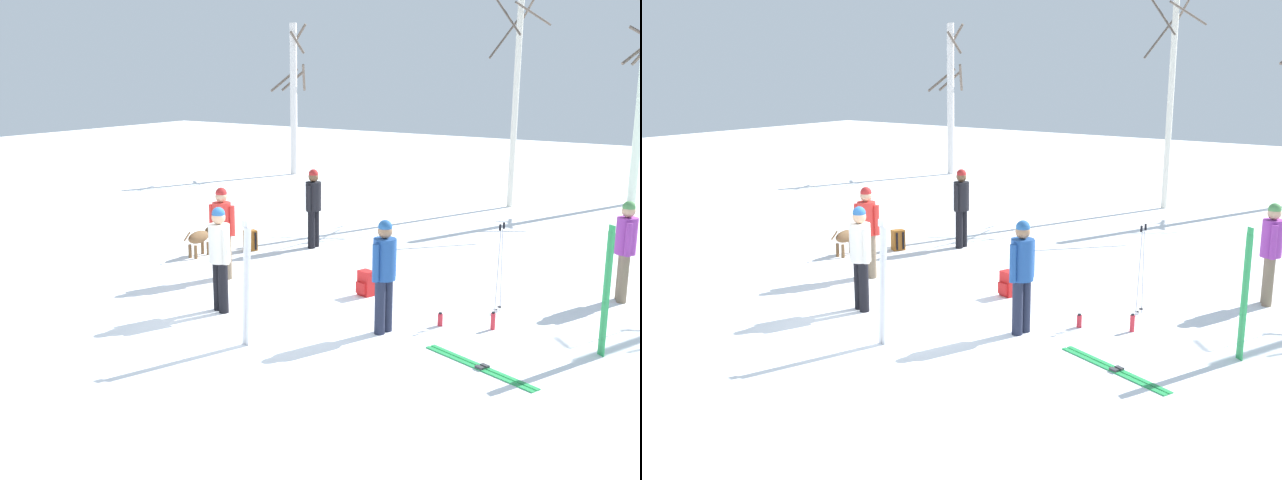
{
  "view_description": "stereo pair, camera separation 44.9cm",
  "coord_description": "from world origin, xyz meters",
  "views": [
    {
      "loc": [
        7.15,
        -8.56,
        3.93
      ],
      "look_at": [
        0.25,
        1.76,
        1.0
      ],
      "focal_mm": 42.34,
      "sensor_mm": 36.0,
      "label": 1
    },
    {
      "loc": [
        7.52,
        -8.3,
        3.93
      ],
      "look_at": [
        0.25,
        1.76,
        1.0
      ],
      "focal_mm": 42.34,
      "sensor_mm": 36.0,
      "label": 2
    }
  ],
  "objects": [
    {
      "name": "ski_poles_0",
      "position": [
        3.1,
        2.64,
        0.78
      ],
      "size": [
        0.07,
        0.27,
        1.47
      ],
      "color": "#B2B2BC",
      "rests_on": "ground_plane"
    },
    {
      "name": "dog",
      "position": [
        -3.38,
        2.7,
        0.39
      ],
      "size": [
        0.24,
        0.9,
        0.57
      ],
      "color": "brown",
      "rests_on": "ground_plane"
    },
    {
      "name": "person_1",
      "position": [
        2.01,
        0.82,
        0.98
      ],
      "size": [
        0.34,
        0.52,
        1.72
      ],
      "color": "#1E2338",
      "rests_on": "ground_plane"
    },
    {
      "name": "ski_pair_planted_2",
      "position": [
        0.68,
        -0.74,
        0.91
      ],
      "size": [
        0.22,
        0.04,
        1.83
      ],
      "color": "white",
      "rests_on": "ground_plane"
    },
    {
      "name": "ski_pair_planted_0",
      "position": [
        4.96,
        1.68,
        0.91
      ],
      "size": [
        0.12,
        0.1,
        1.84
      ],
      "color": "green",
      "rests_on": "ground_plane"
    },
    {
      "name": "birch_tree_1",
      "position": [
        0.05,
        11.59,
        3.76
      ],
      "size": [
        1.56,
        1.55,
        7.13
      ],
      "color": "silver",
      "rests_on": "ground_plane"
    },
    {
      "name": "backpack_1",
      "position": [
        0.87,
        2.26,
        0.21
      ],
      "size": [
        0.31,
        0.33,
        0.44
      ],
      "color": "red",
      "rests_on": "ground_plane"
    },
    {
      "name": "ski_pair_lying_0",
      "position": [
        3.73,
        0.35,
        0.01
      ],
      "size": [
        1.8,
        0.8,
        0.05
      ],
      "color": "green",
      "rests_on": "ground_plane"
    },
    {
      "name": "person_2",
      "position": [
        -1.84,
        4.63,
        0.98
      ],
      "size": [
        0.34,
        0.52,
        1.72
      ],
      "color": "black",
      "rests_on": "ground_plane"
    },
    {
      "name": "person_4",
      "position": [
        -1.88,
        1.7,
        0.98
      ],
      "size": [
        0.51,
        0.34,
        1.72
      ],
      "color": "#72604C",
      "rests_on": "ground_plane"
    },
    {
      "name": "person_3",
      "position": [
        4.61,
        4.38,
        0.98
      ],
      "size": [
        0.34,
        0.49,
        1.72
      ],
      "color": "#72604C",
      "rests_on": "ground_plane"
    },
    {
      "name": "water_bottle_1",
      "position": [
        2.6,
        1.55,
        0.1
      ],
      "size": [
        0.08,
        0.08,
        0.21
      ],
      "color": "red",
      "rests_on": "ground_plane"
    },
    {
      "name": "backpack_0",
      "position": [
        -2.81,
        3.65,
        0.21
      ],
      "size": [
        0.34,
        0.32,
        0.44
      ],
      "color": "#99591E",
      "rests_on": "ground_plane"
    },
    {
      "name": "ground_plane",
      "position": [
        0.0,
        0.0,
        0.0
      ],
      "size": [
        60.0,
        60.0,
        0.0
      ],
      "primitive_type": "plane",
      "color": "white"
    },
    {
      "name": "person_0",
      "position": [
        -0.65,
        0.22,
        0.98
      ],
      "size": [
        0.49,
        0.34,
        1.72
      ],
      "color": "black",
      "rests_on": "ground_plane"
    },
    {
      "name": "water_bottle_0",
      "position": [
        3.33,
        1.84,
        0.13
      ],
      "size": [
        0.07,
        0.07,
        0.28
      ],
      "color": "red",
      "rests_on": "ground_plane"
    },
    {
      "name": "birch_tree_0",
      "position": [
        -8.67,
        13.43,
        2.76
      ],
      "size": [
        1.32,
        1.15,
        5.26
      ],
      "color": "silver",
      "rests_on": "ground_plane"
    }
  ]
}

